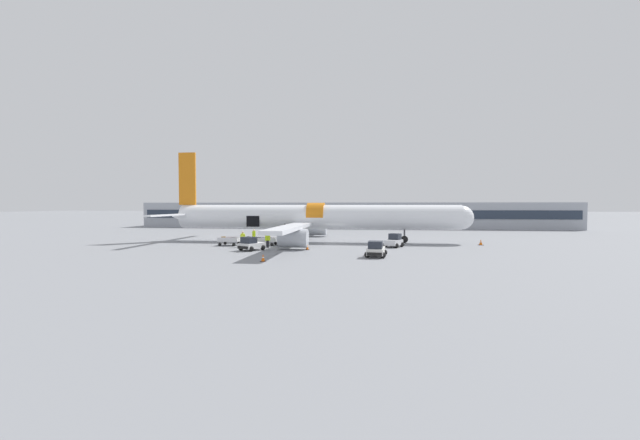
# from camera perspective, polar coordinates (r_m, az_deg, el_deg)

# --- Properties ---
(ground_plane) EXTENTS (500.00, 500.00, 0.00)m
(ground_plane) POSITION_cam_1_polar(r_m,az_deg,el_deg) (49.02, 2.21, -3.47)
(ground_plane) COLOR gray
(terminal_strip) EXTENTS (90.10, 13.59, 5.33)m
(terminal_strip) POSITION_cam_1_polar(r_m,az_deg,el_deg) (86.86, 4.52, 0.77)
(terminal_strip) COLOR #9EA3AD
(terminal_strip) RESTS_ON ground_plane
(airplane) EXTENTS (39.87, 35.85, 11.95)m
(airplane) POSITION_cam_1_polar(r_m,az_deg,el_deg) (51.23, -1.20, 0.32)
(airplane) COLOR white
(airplane) RESTS_ON ground_plane
(baggage_tug_lead) EXTENTS (2.47, 2.69, 1.55)m
(baggage_tug_lead) POSITION_cam_1_polar(r_m,az_deg,el_deg) (45.88, 10.70, -3.09)
(baggage_tug_lead) COLOR silver
(baggage_tug_lead) RESTS_ON ground_plane
(baggage_tug_mid) EXTENTS (2.76, 3.06, 1.46)m
(baggage_tug_mid) POSITION_cam_1_polar(r_m,az_deg,el_deg) (42.46, -10.00, -3.53)
(baggage_tug_mid) COLOR white
(baggage_tug_mid) RESTS_ON ground_plane
(baggage_tug_rear) EXTENTS (2.19, 3.41, 1.50)m
(baggage_tug_rear) POSITION_cam_1_polar(r_m,az_deg,el_deg) (37.12, 8.13, -4.31)
(baggage_tug_rear) COLOR silver
(baggage_tug_rear) RESTS_ON ground_plane
(baggage_cart_loading) EXTENTS (3.97, 1.99, 0.96)m
(baggage_cart_loading) POSITION_cam_1_polar(r_m,az_deg,el_deg) (47.55, -7.94, -3.05)
(baggage_cart_loading) COLOR silver
(baggage_cart_loading) RESTS_ON ground_plane
(baggage_cart_queued) EXTENTS (3.41, 2.05, 1.09)m
(baggage_cart_queued) POSITION_cam_1_polar(r_m,az_deg,el_deg) (48.10, -12.99, -3.02)
(baggage_cart_queued) COLOR silver
(baggage_cart_queued) RESTS_ON ground_plane
(ground_crew_loader_a) EXTENTS (0.54, 0.54, 1.70)m
(ground_crew_loader_a) POSITION_cam_1_polar(r_m,az_deg,el_deg) (48.88, -3.74, -2.44)
(ground_crew_loader_a) COLOR #2D2D33
(ground_crew_loader_a) RESTS_ON ground_plane
(ground_crew_loader_b) EXTENTS (0.64, 0.49, 1.82)m
(ground_crew_loader_b) POSITION_cam_1_polar(r_m,az_deg,el_deg) (45.86, -11.16, -2.71)
(ground_crew_loader_b) COLOR #2D2D33
(ground_crew_loader_b) RESTS_ON ground_plane
(ground_crew_driver) EXTENTS (0.59, 0.59, 1.82)m
(ground_crew_driver) POSITION_cam_1_polar(r_m,az_deg,el_deg) (49.74, -9.60, -2.31)
(ground_crew_driver) COLOR #2D2D33
(ground_crew_driver) RESTS_ON ground_plane
(ground_crew_supervisor) EXTENTS (0.54, 0.60, 1.78)m
(ground_crew_supervisor) POSITION_cam_1_polar(r_m,az_deg,el_deg) (45.11, -3.54, -2.78)
(ground_crew_supervisor) COLOR #2D2D33
(ground_crew_supervisor) RESTS_ON ground_plane
(ground_crew_helper) EXTENTS (0.57, 0.53, 1.71)m
(ground_crew_helper) POSITION_cam_1_polar(r_m,az_deg,el_deg) (44.88, -7.63, -2.86)
(ground_crew_helper) COLOR black
(ground_crew_helper) RESTS_ON ground_plane
(suitcase_on_tarmac_upright) EXTENTS (0.48, 0.28, 0.77)m
(suitcase_on_tarmac_upright) POSITION_cam_1_polar(r_m,az_deg,el_deg) (46.12, -5.30, -3.43)
(suitcase_on_tarmac_upright) COLOR #14472D
(suitcase_on_tarmac_upright) RESTS_ON ground_plane
(safety_cone_nose) EXTENTS (0.57, 0.57, 0.70)m
(safety_cone_nose) POSITION_cam_1_polar(r_m,az_deg,el_deg) (51.17, 22.35, -3.03)
(safety_cone_nose) COLOR black
(safety_cone_nose) RESTS_ON ground_plane
(safety_cone_engine_left) EXTENTS (0.46, 0.46, 0.66)m
(safety_cone_engine_left) POSITION_cam_1_polar(r_m,az_deg,el_deg) (34.08, -8.28, -5.49)
(safety_cone_engine_left) COLOR black
(safety_cone_engine_left) RESTS_ON ground_plane
(safety_cone_wingtip) EXTENTS (0.44, 0.44, 0.65)m
(safety_cone_wingtip) POSITION_cam_1_polar(r_m,az_deg,el_deg) (42.43, -1.86, -3.95)
(safety_cone_wingtip) COLOR black
(safety_cone_wingtip) RESTS_ON ground_plane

